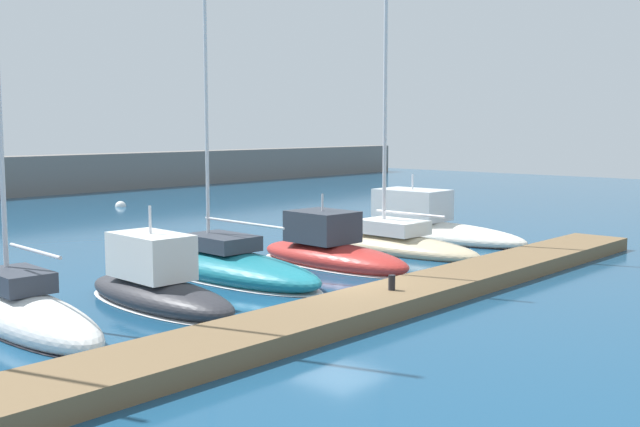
% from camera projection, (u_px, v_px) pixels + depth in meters
% --- Properties ---
extents(ground_plane, '(120.00, 120.00, 0.00)m').
position_uv_depth(ground_plane, '(339.00, 297.00, 23.48)').
color(ground_plane, navy).
extents(dock_pier, '(30.02, 2.29, 0.51)m').
position_uv_depth(dock_pier, '(392.00, 299.00, 22.11)').
color(dock_pier, brown).
rests_on(dock_pier, ground_plane).
extents(sailboat_white_second, '(2.61, 8.01, 16.85)m').
position_uv_depth(sailboat_white_second, '(23.00, 312.00, 19.93)').
color(sailboat_white_second, white).
rests_on(sailboat_white_second, ground_plane).
extents(motorboat_charcoal_third, '(2.46, 6.70, 3.11)m').
position_uv_depth(motorboat_charcoal_third, '(157.00, 285.00, 22.34)').
color(motorboat_charcoal_third, '#2D2D33').
rests_on(motorboat_charcoal_third, ground_plane).
extents(sailboat_teal_fourth, '(3.34, 9.88, 16.42)m').
position_uv_depth(sailboat_teal_fourth, '(220.00, 264.00, 26.86)').
color(sailboat_teal_fourth, '#19707F').
rests_on(sailboat_teal_fourth, ground_plane).
extents(motorboat_red_fifth, '(2.79, 7.31, 2.90)m').
position_uv_depth(motorboat_red_fifth, '(330.00, 251.00, 28.86)').
color(motorboat_red_fifth, '#B72D28').
rests_on(motorboat_red_fifth, ground_plane).
extents(sailboat_sand_sixth, '(2.82, 8.85, 17.07)m').
position_uv_depth(sailboat_sand_sixth, '(390.00, 241.00, 32.27)').
color(sailboat_sand_sixth, beige).
rests_on(sailboat_sand_sixth, ground_plane).
extents(motorboat_ivory_seventh, '(3.05, 9.85, 3.35)m').
position_uv_depth(motorboat_ivory_seventh, '(426.00, 227.00, 35.78)').
color(motorboat_ivory_seventh, silver).
rests_on(motorboat_ivory_seventh, ground_plane).
extents(mooring_buoy_white, '(0.71, 0.71, 0.71)m').
position_uv_depth(mooring_buoy_white, '(121.00, 207.00, 50.04)').
color(mooring_buoy_white, white).
rests_on(mooring_buoy_white, ground_plane).
extents(dock_bollard, '(0.20, 0.20, 0.44)m').
position_uv_depth(dock_bollard, '(392.00, 283.00, 22.05)').
color(dock_bollard, black).
rests_on(dock_bollard, dock_pier).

